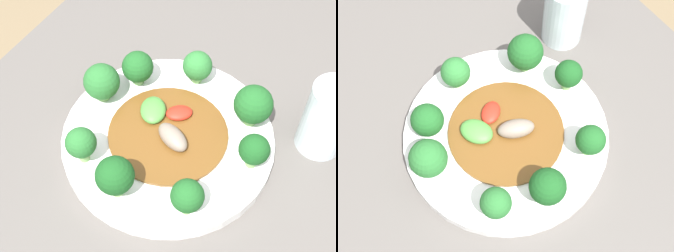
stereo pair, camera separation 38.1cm
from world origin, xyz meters
TOP-DOWN VIEW (x-y plane):
  - ground_plane at (0.00, 0.00)m, footprint 8.00×8.00m
  - table at (0.00, 0.00)m, footprint 0.98×0.67m
  - plate at (0.01, 0.01)m, footprint 0.30×0.30m
  - broccoli_north at (0.02, 0.13)m, footprint 0.05×0.05m
  - broccoli_southwest at (-0.08, -0.06)m, footprint 0.04×0.04m
  - broccoli_northeast at (0.07, 0.10)m, footprint 0.05×0.05m
  - broccoli_south at (0.02, -0.11)m, footprint 0.04×0.04m
  - broccoli_southeast at (0.09, -0.08)m, footprint 0.05×0.05m
  - broccoli_northwest at (-0.08, 0.09)m, footprint 0.04×0.04m
  - broccoli_east at (0.12, 0.02)m, footprint 0.04×0.04m
  - broccoli_west at (-0.10, 0.02)m, footprint 0.05×0.05m
  - stirfry_center at (0.01, 0.02)m, footprint 0.17×0.17m
  - drinking_glass at (0.11, -0.17)m, footprint 0.07×0.07m

SIDE VIEW (x-z plane):
  - ground_plane at x=0.00m, z-range 0.00..0.00m
  - table at x=0.00m, z-range 0.00..0.72m
  - plate at x=0.01m, z-range 0.72..0.74m
  - stirfry_center at x=0.01m, z-range 0.73..0.76m
  - broccoli_east at x=0.12m, z-range 0.74..0.80m
  - broccoli_northeast at x=0.07m, z-range 0.74..0.80m
  - broccoli_north at x=0.02m, z-range 0.74..0.80m
  - broccoli_south at x=0.02m, z-range 0.75..0.80m
  - broccoli_southwest at x=-0.08m, z-range 0.75..0.80m
  - broccoli_northwest at x=-0.08m, z-range 0.75..0.80m
  - drinking_glass at x=0.11m, z-range 0.72..0.83m
  - broccoli_southeast at x=0.09m, z-range 0.74..0.81m
  - broccoli_west at x=-0.10m, z-range 0.75..0.81m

